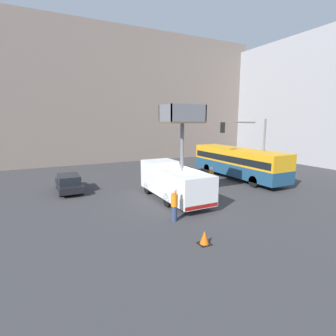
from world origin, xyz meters
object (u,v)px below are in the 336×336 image
(utility_truck, at_px, (174,179))
(traffic_cone_near_truck, at_px, (204,238))
(city_bus, at_px, (238,161))
(traffic_light_pole, at_px, (249,139))
(road_worker_near_truck, at_px, (174,205))
(road_worker_directing, at_px, (211,179))
(parked_car_curbside, at_px, (69,183))

(utility_truck, relative_size, traffic_cone_near_truck, 10.85)
(city_bus, relative_size, traffic_light_pole, 1.89)
(road_worker_near_truck, bearing_deg, traffic_cone_near_truck, 41.62)
(road_worker_directing, distance_m, traffic_cone_near_truck, 9.60)
(traffic_light_pole, distance_m, traffic_cone_near_truck, 13.61)
(traffic_light_pole, height_order, parked_car_curbside, traffic_light_pole)
(traffic_light_pole, bearing_deg, road_worker_near_truck, -153.41)
(utility_truck, relative_size, road_worker_directing, 3.60)
(utility_truck, distance_m, traffic_light_pole, 8.79)
(utility_truck, bearing_deg, parked_car_curbside, 137.92)
(city_bus, relative_size, road_worker_directing, 5.63)
(road_worker_directing, bearing_deg, traffic_light_pole, 162.35)
(city_bus, distance_m, road_worker_near_truck, 12.87)
(utility_truck, relative_size, city_bus, 0.64)
(utility_truck, height_order, traffic_light_pole, utility_truck)
(traffic_cone_near_truck, bearing_deg, road_worker_near_truck, 88.35)
(road_worker_directing, bearing_deg, city_bus, -178.54)
(traffic_cone_near_truck, distance_m, parked_car_curbside, 13.20)
(city_bus, distance_m, parked_car_curbside, 15.52)
(road_worker_directing, distance_m, parked_car_curbside, 11.40)
(city_bus, xyz_separation_m, traffic_light_pole, (-0.61, -1.94, 2.23))
(parked_car_curbside, bearing_deg, traffic_cone_near_truck, -70.19)
(road_worker_near_truck, height_order, parked_car_curbside, road_worker_near_truck)
(utility_truck, relative_size, traffic_light_pole, 1.21)
(traffic_light_pole, xyz_separation_m, traffic_cone_near_truck, (-10.24, -8.19, -3.65))
(city_bus, relative_size, road_worker_near_truck, 5.68)
(road_worker_directing, bearing_deg, utility_truck, -11.74)
(road_worker_near_truck, distance_m, traffic_cone_near_truck, 3.19)
(city_bus, relative_size, parked_car_curbside, 2.47)
(road_worker_directing, xyz_separation_m, traffic_cone_near_truck, (-5.85, -7.58, -0.68))
(traffic_cone_near_truck, relative_size, parked_car_curbside, 0.15)
(utility_truck, distance_m, road_worker_near_truck, 4.01)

